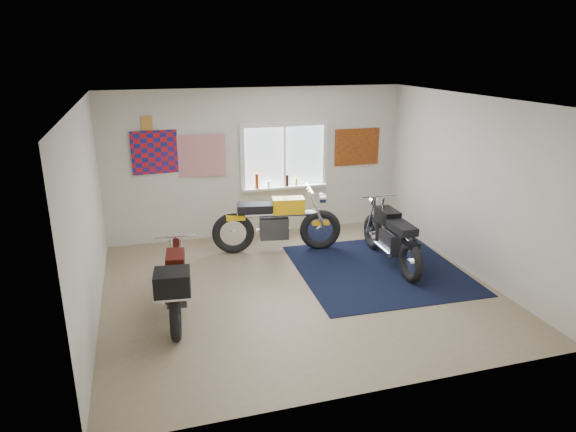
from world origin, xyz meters
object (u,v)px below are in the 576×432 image
object	(u,v)px
maroon_tourer	(176,285)
navy_rug	(378,269)
yellow_triumph	(277,224)
black_chrome_bike	(391,238)

from	to	relation	value
maroon_tourer	navy_rug	bearing A→B (deg)	-71.13
navy_rug	yellow_triumph	size ratio (longest dim) A/B	1.17
navy_rug	maroon_tourer	world-z (taller)	maroon_tourer
navy_rug	black_chrome_bike	distance (m)	0.55
black_chrome_bike	maroon_tourer	xyz separation A→B (m)	(-3.47, -0.87, 0.04)
black_chrome_bike	yellow_triumph	bearing A→B (deg)	58.21
navy_rug	maroon_tourer	size ratio (longest dim) A/B	1.40
maroon_tourer	black_chrome_bike	bearing A→B (deg)	-69.52
yellow_triumph	maroon_tourer	xyz separation A→B (m)	(-1.85, -1.94, -0.00)
navy_rug	yellow_triumph	distance (m)	1.88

